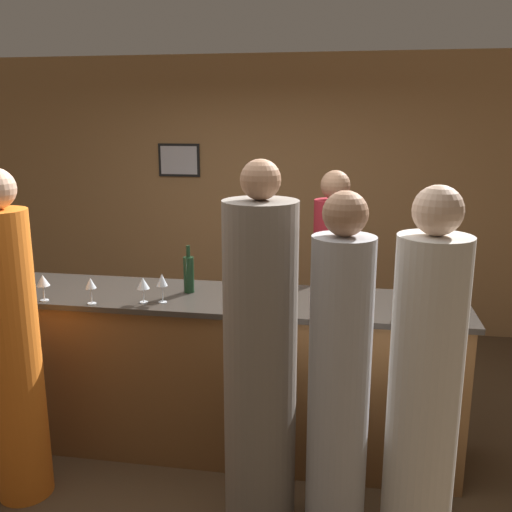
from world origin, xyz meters
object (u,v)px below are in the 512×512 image
(guest_1, at_px, (424,395))
(wine_bottle_0, at_px, (189,274))
(bartender, at_px, (332,296))
(guest_2, at_px, (12,349))
(guest_3, at_px, (260,368))
(guest_0, at_px, (339,390))

(guest_1, bearing_deg, wine_bottle_0, 148.74)
(bartender, xyz_separation_m, guest_1, (0.50, -1.60, 0.03))
(guest_2, bearing_deg, bartender, 40.46)
(guest_2, relative_size, guest_3, 0.97)
(guest_1, xyz_separation_m, wine_bottle_0, (-1.41, 0.85, 0.31))
(guest_0, xyz_separation_m, guest_3, (-0.41, 0.08, 0.05))
(guest_1, relative_size, wine_bottle_0, 6.07)
(bartender, distance_m, guest_3, 1.55)
(guest_3, distance_m, wine_bottle_0, 1.01)
(bartender, xyz_separation_m, guest_0, (0.09, -1.60, 0.02))
(wine_bottle_0, bearing_deg, guest_1, -31.26)
(bartender, distance_m, guest_0, 1.60)
(guest_0, distance_m, guest_2, 1.83)
(guest_1, distance_m, guest_2, 2.24)
(wine_bottle_0, bearing_deg, guest_3, -52.32)
(guest_0, xyz_separation_m, guest_1, (0.41, -0.00, 0.01))
(guest_0, xyz_separation_m, guest_2, (-1.83, 0.12, 0.03))
(guest_1, height_order, guest_2, guest_2)
(bartender, relative_size, wine_bottle_0, 5.80)
(bartender, bearing_deg, wine_bottle_0, 39.44)
(guest_2, xyz_separation_m, guest_3, (1.42, -0.04, 0.01))
(guest_2, distance_m, wine_bottle_0, 1.14)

